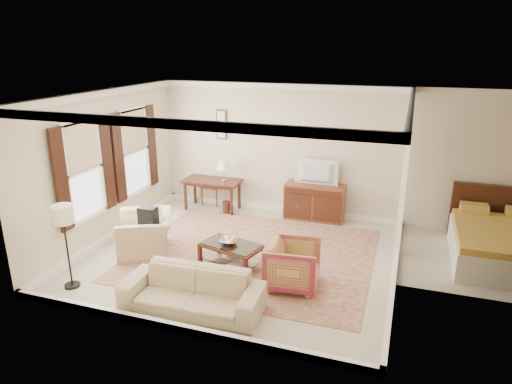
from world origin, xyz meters
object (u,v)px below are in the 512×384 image
Objects in this scene: sideboard at (314,202)px; writing_desk at (212,184)px; club_armchair at (145,227)px; tv at (316,165)px; coffee_table at (232,249)px; sofa at (192,285)px; striped_armchair at (293,263)px.

writing_desk is at bearing -176.41° from sideboard.
writing_desk is 2.50m from club_armchair.
sideboard is at bearing 3.59° from writing_desk.
club_armchair is (-2.62, -2.62, -0.76)m from tv.
coffee_table is at bearing -107.98° from sideboard.
sideboard is at bearing 74.61° from sofa.
sofa is at bearing -91.63° from coffee_table.
sideboard is at bearing 106.53° from club_armchair.
striped_armchair is 0.41× the size of sofa.
tv is 3.78m from club_armchair.
sofa is (-0.92, -4.11, -0.84)m from tv.
sideboard is 2.84m from coffee_table.
club_armchair is at bearing -95.52° from writing_desk.
tv reaches higher than striped_armchair.
striped_armchair is at bearing -84.58° from sideboard.
sideboard is 3.72m from club_armchair.
coffee_table is (-0.88, -2.68, -0.91)m from tv.
striped_armchair is (0.29, -2.99, -0.82)m from tv.
tv is 0.44× the size of sofa.
club_armchair is 0.54× the size of sofa.
sideboard is at bearing 72.02° from coffee_table.
club_armchair reaches higher than coffee_table.
sofa is (1.70, -1.49, -0.08)m from club_armchair.
sideboard is 0.63× the size of sofa.
tv is at bearing 3.11° from writing_desk.
striped_armchair is at bearing 54.04° from club_armchair.
sideboard is 3.02m from striped_armchair.
coffee_table is 1.38× the size of striped_armchair.
writing_desk is 4.25m from sofa.
sideboard reaches higher than writing_desk.
club_armchair is (-0.24, -2.49, -0.12)m from writing_desk.
striped_armchair is at bearing -47.04° from writing_desk.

